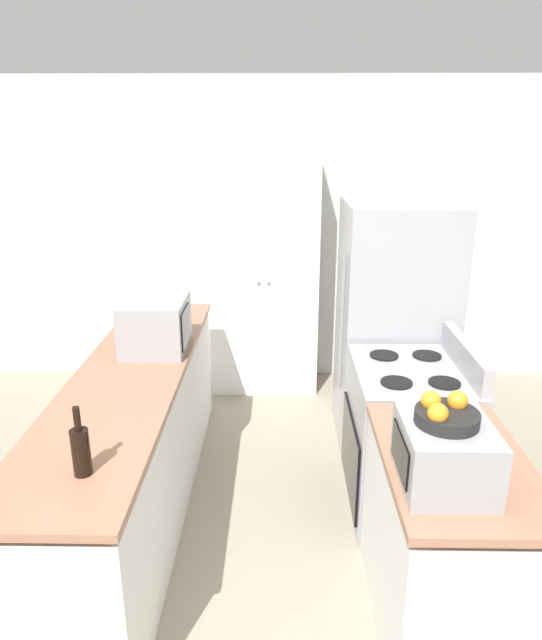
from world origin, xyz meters
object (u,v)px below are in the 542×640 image
wine_bottle (81,450)px  toaster_oven (445,453)px  refrigerator (393,326)px  fruit_bowl (445,413)px  pantry_cabinet (264,275)px  stove (407,437)px  microwave (156,325)px

wine_bottle → toaster_oven: size_ratio=0.74×
refrigerator → wine_bottle: (-1.58, -1.88, 0.14)m
fruit_bowl → pantry_cabinet: bearing=105.2°
refrigerator → wine_bottle: size_ratio=5.90×
pantry_cabinet → stove: size_ratio=1.93×
microwave → fruit_bowl: (1.38, -1.37, 0.13)m
pantry_cabinet → stove: (0.89, -1.70, -0.56)m
pantry_cabinet → microwave: (-0.62, -1.40, 0.04)m
stove → refrigerator: bearing=86.7°
microwave → toaster_oven: size_ratio=1.13×
pantry_cabinet → toaster_oven: 2.88m
wine_bottle → toaster_oven: 1.40m
pantry_cabinet → wine_bottle: bearing=-103.1°
microwave → toaster_oven: 1.96m
toaster_oven → pantry_cabinet: bearing=105.3°
refrigerator → stove: bearing=-93.3°
pantry_cabinet → refrigerator: size_ratio=1.17×
toaster_oven → stove: bearing=83.4°
refrigerator → fruit_bowl: 1.94m
refrigerator → fruit_bowl: size_ratio=7.23×
toaster_oven → wine_bottle: bearing=178.7°
stove → refrigerator: (0.05, 0.83, 0.41)m
stove → pantry_cabinet: bearing=117.6°
pantry_cabinet → wine_bottle: size_ratio=6.92×
wine_bottle → refrigerator: bearing=50.0°
pantry_cabinet → stove: bearing=-62.4°
refrigerator → wine_bottle: bearing=-130.0°
pantry_cabinet → microwave: 1.53m
refrigerator → microwave: bearing=-161.1°
toaster_oven → microwave: bearing=135.2°
wine_bottle → toaster_oven: (1.40, -0.03, 0.02)m
pantry_cabinet → fruit_bowl: (0.75, -2.77, 0.17)m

